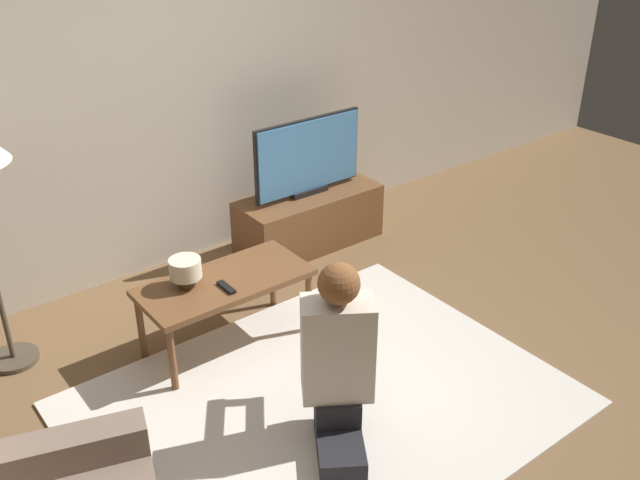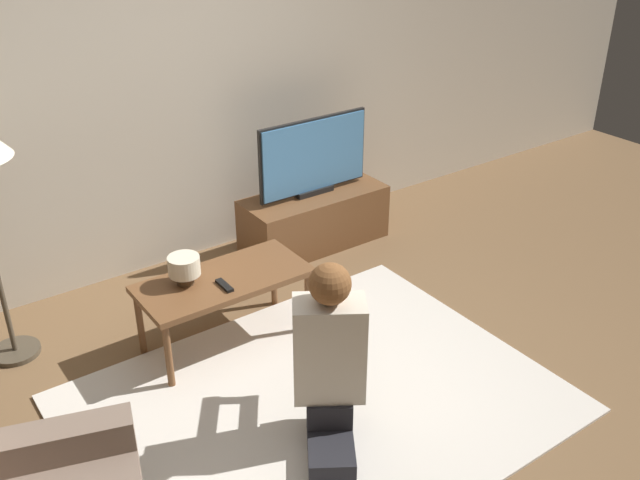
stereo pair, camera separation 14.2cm
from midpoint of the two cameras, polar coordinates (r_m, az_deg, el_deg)
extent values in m
plane|color=brown|center=(3.88, -0.81, -13.06)|extent=(10.00, 10.00, 0.00)
cube|color=beige|center=(4.79, -15.21, 11.88)|extent=(10.00, 0.06, 2.60)
cube|color=silver|center=(3.88, -0.81, -12.97)|extent=(2.44, 1.87, 0.02)
cube|color=brown|center=(5.30, -1.66, 1.68)|extent=(1.08, 0.44, 0.41)
cube|color=black|center=(5.20, -1.69, 3.92)|extent=(0.30, 0.08, 0.04)
cube|color=black|center=(5.10, -1.79, 6.79)|extent=(0.89, 0.03, 0.54)
cube|color=#4C8CC6|center=(5.10, -1.74, 6.77)|extent=(0.86, 0.04, 0.51)
cube|color=brown|center=(4.12, -8.62, -3.36)|extent=(0.99, 0.47, 0.04)
cylinder|color=brown|center=(3.94, -12.76, -9.35)|extent=(0.04, 0.04, 0.41)
cylinder|color=brown|center=(4.30, -1.86, -5.09)|extent=(0.04, 0.04, 0.41)
cylinder|color=brown|center=(4.23, -15.08, -6.74)|extent=(0.04, 0.04, 0.41)
cylinder|color=brown|center=(4.57, -4.71, -2.99)|extent=(0.04, 0.04, 0.41)
cylinder|color=#4C4233|center=(4.56, -24.12, -8.65)|extent=(0.28, 0.28, 0.03)
cube|color=#232328|center=(3.56, 0.39, -16.04)|extent=(0.40, 0.46, 0.11)
cube|color=#232328|center=(3.59, 0.18, -12.93)|extent=(0.32, 0.32, 0.14)
cube|color=beige|center=(3.38, 0.19, -8.70)|extent=(0.39, 0.35, 0.52)
sphere|color=tan|center=(3.19, 0.20, -3.56)|extent=(0.19, 0.19, 0.19)
sphere|color=brown|center=(3.16, 0.23, -3.52)|extent=(0.19, 0.19, 0.19)
cube|color=black|center=(3.67, -0.29, -4.95)|extent=(0.13, 0.11, 0.04)
cylinder|color=beige|center=(3.58, 1.49, -5.91)|extent=(0.22, 0.29, 0.07)
cylinder|color=beige|center=(3.57, -1.79, -6.06)|extent=(0.22, 0.29, 0.07)
cylinder|color=#4C3823|center=(4.07, -11.61, -3.27)|extent=(0.10, 0.10, 0.06)
cylinder|color=#EFE5C6|center=(4.03, -11.72, -2.23)|extent=(0.18, 0.18, 0.11)
cube|color=black|center=(4.02, -8.51, -3.77)|extent=(0.04, 0.15, 0.02)
camera|label=1|loc=(0.07, -90.96, -0.51)|focal=40.00mm
camera|label=2|loc=(0.07, 89.04, 0.51)|focal=40.00mm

